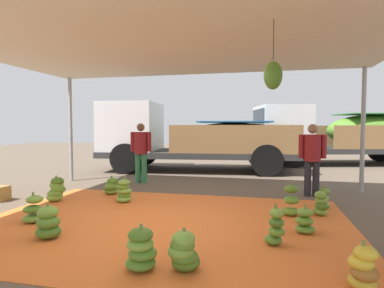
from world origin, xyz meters
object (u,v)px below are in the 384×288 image
banana_bunch_11 (48,223)px  worker_1 (141,148)px  banana_bunch_1 (305,222)px  banana_bunch_3 (141,250)px  cargo_truck_far (337,133)px  banana_bunch_10 (276,228)px  banana_bunch_2 (321,204)px  banana_bunch_7 (291,202)px  banana_bunch_5 (124,191)px  banana_bunch_9 (363,269)px  banana_bunch_13 (324,199)px  cargo_truck_main (189,137)px  worker_0 (312,154)px  banana_bunch_4 (33,210)px  banana_bunch_12 (184,252)px  banana_bunch_0 (111,187)px  banana_bunch_8 (56,190)px

banana_bunch_11 → worker_1: (-0.44, 4.46, 0.74)m
banana_bunch_1 → banana_bunch_3: size_ratio=0.82×
banana_bunch_1 → cargo_truck_far: bearing=76.2°
banana_bunch_1 → banana_bunch_10: 0.73m
banana_bunch_2 → banana_bunch_7: bearing=-170.7°
banana_bunch_5 → cargo_truck_far: 10.06m
cargo_truck_far → banana_bunch_11: bearing=-119.0°
banana_bunch_3 → worker_1: size_ratio=0.31×
banana_bunch_2 → banana_bunch_9: bearing=-90.8°
banana_bunch_13 → cargo_truck_main: bearing=128.6°
banana_bunch_3 → worker_0: bearing=62.1°
banana_bunch_3 → worker_0: worker_0 is taller
banana_bunch_4 → banana_bunch_9: bearing=-14.2°
banana_bunch_4 → banana_bunch_9: banana_bunch_4 is taller
banana_bunch_5 → cargo_truck_far: bearing=55.4°
banana_bunch_3 → banana_bunch_4: bearing=152.4°
banana_bunch_10 → banana_bunch_12: size_ratio=1.18×
banana_bunch_0 → banana_bunch_13: banana_bunch_13 is taller
worker_0 → banana_bunch_12: bearing=-113.5°
banana_bunch_2 → worker_0: 1.82m
banana_bunch_10 → cargo_truck_main: bearing=112.2°
banana_bunch_4 → banana_bunch_13: (4.70, 2.00, -0.03)m
banana_bunch_3 → cargo_truck_far: cargo_truck_far is taller
banana_bunch_7 → worker_0: size_ratio=0.36×
banana_bunch_0 → banana_bunch_3: (2.12, -3.46, 0.04)m
worker_0 → cargo_truck_main: bearing=135.8°
banana_bunch_11 → cargo_truck_far: cargo_truck_far is taller
worker_0 → worker_1: worker_1 is taller
banana_bunch_4 → banana_bunch_13: 5.11m
banana_bunch_5 → banana_bunch_7: banana_bunch_7 is taller
banana_bunch_9 → worker_1: 6.62m
banana_bunch_7 → banana_bunch_9: size_ratio=1.22×
banana_bunch_7 → worker_1: 4.60m
banana_bunch_12 → cargo_truck_far: bearing=71.3°
banana_bunch_12 → cargo_truck_main: 8.08m
banana_bunch_0 → banana_bunch_5: size_ratio=0.87×
banana_bunch_3 → banana_bunch_9: 2.19m
worker_0 → banana_bunch_4: bearing=-146.1°
cargo_truck_far → banana_bunch_10: bearing=-105.3°
banana_bunch_8 → cargo_truck_main: cargo_truck_main is taller
banana_bunch_0 → cargo_truck_far: (6.29, 7.61, 1.08)m
banana_bunch_10 → banana_bunch_5: bearing=148.9°
banana_bunch_7 → worker_1: (-3.78, 2.51, 0.71)m
banana_bunch_0 → worker_0: (4.41, 0.87, 0.75)m
banana_bunch_4 → worker_1: (0.28, 3.87, 0.75)m
banana_bunch_13 → banana_bunch_9: bearing=-93.1°
banana_bunch_4 → banana_bunch_11: banana_bunch_4 is taller
banana_bunch_3 → banana_bunch_7: (1.73, 2.58, 0.02)m
banana_bunch_9 → worker_0: bearing=88.6°
banana_bunch_1 → banana_bunch_0: bearing=155.5°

